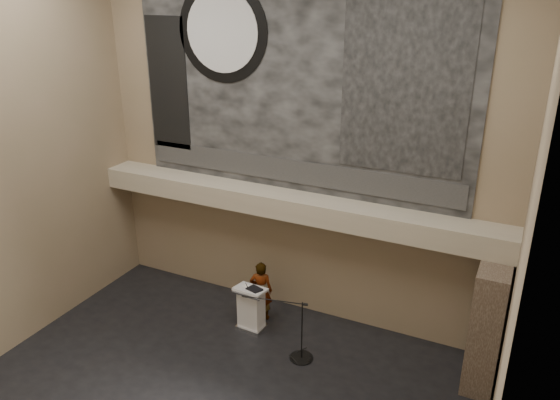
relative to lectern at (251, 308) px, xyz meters
The scene contains 17 objects.
wall_back 3.96m from the lectern, 69.74° to the left, with size 10.00×0.02×8.50m, color #7F6D50.
wall_right 7.14m from the lectern, 25.80° to the right, with size 0.02×8.00×8.50m, color #7F6D50.
soffit 2.62m from the lectern, 62.27° to the left, with size 10.00×0.80×0.50m, color tan.
sprinkler_left 2.55m from the lectern, 141.03° to the left, with size 0.04×0.04×0.06m, color #B2893D.
sprinkler_right 3.32m from the lectern, 20.45° to the left, with size 0.04×0.04×0.06m, color #B2893D.
banner 5.34m from the lectern, 69.32° to the left, with size 8.00×0.05×5.00m, color black.
banner_text_strip 3.39m from the lectern, 68.73° to the left, with size 7.76×0.02×0.55m, color #2C2C2C.
banner_clock_rim 6.41m from the lectern, 135.69° to the left, with size 2.30×2.30×0.02m, color black.
banner_clock_face 6.41m from the lectern, 136.15° to the left, with size 1.84×1.84×0.02m, color silver.
banner_building_print 6.13m from the lectern, 23.73° to the left, with size 2.60×0.02×3.60m, color black.
banner_brick_print 5.79m from the lectern, 156.33° to the left, with size 1.10×0.02×3.20m, color black.
stone_pier 5.23m from the lectern, ahead, with size 0.60×1.40×2.70m, color #413328.
lectern is the anchor object (origin of this frame).
binder 0.58m from the lectern, 19.93° to the right, with size 0.33×0.26×0.04m, color black.
papers 0.57m from the lectern, 157.53° to the right, with size 0.22×0.30×0.01m, color silver.
speaker_person 0.53m from the lectern, 88.58° to the left, with size 0.56×0.37×1.53m, color silver.
mic_stand 1.62m from the lectern, 19.87° to the right, with size 1.57×0.55×1.44m.
Camera 1 is at (4.93, -6.97, 7.72)m, focal length 35.00 mm.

